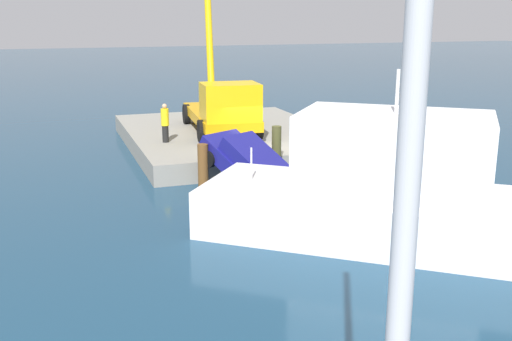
# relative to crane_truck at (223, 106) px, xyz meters

# --- Properties ---
(ground) EXTENTS (200.00, 200.00, 0.00)m
(ground) POSITION_rel_crane_truck_xyz_m (3.16, 0.57, -2.17)
(ground) COLOR navy
(dock) EXTENTS (12.34, 9.56, 0.84)m
(dock) POSITION_rel_crane_truck_xyz_m (-1.04, 0.57, -1.75)
(dock) COLOR gray
(dock) RESTS_ON ground
(crane_truck) EXTENTS (9.17, 3.34, 7.23)m
(crane_truck) POSITION_rel_crane_truck_xyz_m (0.00, 0.00, 0.00)
(crane_truck) COLOR orange
(crane_truck) RESTS_ON dock
(dock_worker) EXTENTS (0.34, 0.34, 1.71)m
(dock_worker) POSITION_rel_crane_truck_xyz_m (0.96, -2.94, -0.46)
(dock_worker) COLOR black
(dock_worker) RESTS_ON dock
(salvaged_car) EXTENTS (4.71, 3.76, 2.99)m
(salvaged_car) POSITION_rel_crane_truck_xyz_m (6.69, -0.65, -1.48)
(salvaged_car) COLOR navy
(salvaged_car) RESTS_ON ground
(moored_yacht) EXTENTS (11.81, 13.53, 6.43)m
(moored_yacht) POSITION_rel_crane_truck_xyz_m (14.19, 3.20, -1.39)
(moored_yacht) COLOR white
(moored_yacht) RESTS_ON ground
(piling_near) EXTENTS (0.39, 0.39, 1.68)m
(piling_near) POSITION_rel_crane_truck_xyz_m (5.71, -2.45, -1.34)
(piling_near) COLOR brown
(piling_near) RESTS_ON ground
(piling_mid) EXTENTS (0.37, 0.37, 2.14)m
(piling_mid) POSITION_rel_crane_truck_xyz_m (5.54, 0.54, -1.10)
(piling_mid) COLOR #4E4E26
(piling_mid) RESTS_ON ground
(piling_far) EXTENTS (0.40, 0.40, 1.59)m
(piling_far) POSITION_rel_crane_truck_xyz_m (5.77, 3.60, -1.38)
(piling_far) COLOR #4E3E1F
(piling_far) RESTS_ON ground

